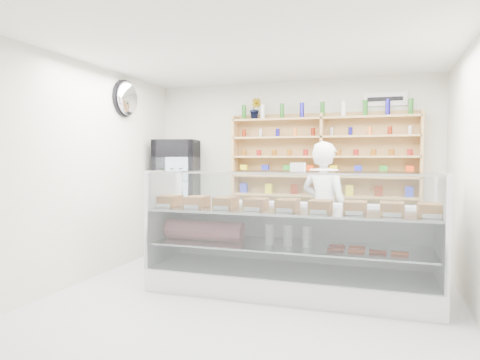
% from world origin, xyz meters
% --- Properties ---
extents(room, '(5.00, 5.00, 5.00)m').
position_xyz_m(room, '(0.00, 0.00, 1.40)').
color(room, '#BCBCC1').
rests_on(room, ground).
extents(display_counter, '(3.29, 0.98, 1.43)m').
position_xyz_m(display_counter, '(0.35, 0.63, 0.38)').
color(display_counter, white).
rests_on(display_counter, floor).
extents(shop_worker, '(0.77, 0.66, 1.80)m').
position_xyz_m(shop_worker, '(0.64, 1.52, 0.90)').
color(shop_worker, silver).
rests_on(shop_worker, floor).
extents(drinks_cooler, '(0.80, 0.79, 1.88)m').
position_xyz_m(drinks_cooler, '(-1.85, 2.14, 0.94)').
color(drinks_cooler, black).
rests_on(drinks_cooler, floor).
extents(wall_shelving, '(2.84, 0.28, 1.33)m').
position_xyz_m(wall_shelving, '(0.50, 2.34, 1.59)').
color(wall_shelving, tan).
rests_on(wall_shelving, back_wall).
extents(potted_plant, '(0.19, 0.16, 0.33)m').
position_xyz_m(potted_plant, '(-0.56, 2.34, 2.36)').
color(potted_plant, '#1E6626').
rests_on(potted_plant, wall_shelving).
extents(security_mirror, '(0.15, 0.50, 0.50)m').
position_xyz_m(security_mirror, '(-2.17, 1.20, 2.45)').
color(security_mirror, silver).
rests_on(security_mirror, left_wall).
extents(wall_sign, '(0.62, 0.03, 0.20)m').
position_xyz_m(wall_sign, '(1.40, 2.47, 2.45)').
color(wall_sign, white).
rests_on(wall_sign, back_wall).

